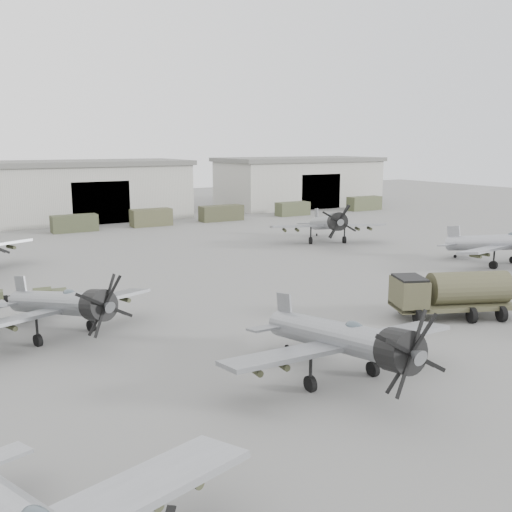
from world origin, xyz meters
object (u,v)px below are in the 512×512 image
(aircraft_near_1, at_px, (345,339))
(aircraft_mid_1, at_px, (65,304))
(aircraft_mid_3, at_px, (507,243))
(tug_trailer, at_px, (11,295))
(fuel_tanker, at_px, (452,292))
(aircraft_far_1, at_px, (328,223))

(aircraft_near_1, distance_m, aircraft_mid_1, 16.48)
(aircraft_mid_1, height_order, aircraft_mid_3, aircraft_mid_3)
(tug_trailer, bearing_deg, aircraft_mid_1, -75.34)
(aircraft_mid_1, height_order, fuel_tanker, aircraft_mid_1)
(aircraft_mid_1, bearing_deg, fuel_tanker, -39.21)
(aircraft_far_1, height_order, tug_trailer, aircraft_far_1)
(aircraft_near_1, relative_size, aircraft_mid_1, 1.07)
(aircraft_near_1, height_order, aircraft_far_1, aircraft_far_1)
(aircraft_mid_3, xyz_separation_m, tug_trailer, (-41.22, 10.12, -1.77))
(aircraft_near_1, height_order, fuel_tanker, aircraft_near_1)
(aircraft_mid_1, relative_size, tug_trailer, 1.87)
(aircraft_mid_3, bearing_deg, tug_trailer, 157.57)
(aircraft_near_1, distance_m, aircraft_mid_3, 32.40)
(aircraft_mid_3, xyz_separation_m, fuel_tanker, (-16.89, -8.47, -0.49))
(aircraft_mid_1, height_order, tug_trailer, aircraft_mid_1)
(aircraft_mid_3, distance_m, aircraft_far_1, 19.25)
(aircraft_far_1, xyz_separation_m, tug_trailer, (-34.42, -7.88, -1.91))
(aircraft_mid_3, bearing_deg, aircraft_far_1, 102.06)
(aircraft_mid_1, relative_size, aircraft_far_1, 0.89)
(aircraft_near_1, bearing_deg, tug_trailer, 118.06)
(aircraft_mid_3, height_order, aircraft_far_1, aircraft_far_1)
(aircraft_mid_1, xyz_separation_m, aircraft_far_1, (32.70, 18.15, 0.29))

